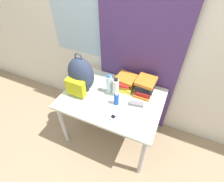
{
  "coord_description": "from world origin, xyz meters",
  "views": [
    {
      "loc": [
        0.55,
        -0.84,
        2.11
      ],
      "look_at": [
        0.0,
        0.39,
        0.82
      ],
      "focal_mm": 28.0,
      "sensor_mm": 36.0,
      "label": 1
    }
  ],
  "objects_px": {
    "backpack": "(80,76)",
    "sunglasses_case": "(137,104)",
    "book_stack_left": "(126,82)",
    "water_bottle": "(109,84)",
    "sunscreen_bottle": "(116,99)",
    "book_stack_center": "(146,86)",
    "sports_bottle": "(116,87)",
    "cell_phone": "(113,117)"
  },
  "relations": [
    {
      "from": "water_bottle",
      "to": "backpack",
      "type": "bearing_deg",
      "value": -163.04
    },
    {
      "from": "water_bottle",
      "to": "book_stack_left",
      "type": "bearing_deg",
      "value": 52.62
    },
    {
      "from": "book_stack_left",
      "to": "water_bottle",
      "type": "height_order",
      "value": "water_bottle"
    },
    {
      "from": "water_bottle",
      "to": "sports_bottle",
      "type": "distance_m",
      "value": 0.09
    },
    {
      "from": "backpack",
      "to": "book_stack_left",
      "type": "bearing_deg",
      "value": 31.48
    },
    {
      "from": "backpack",
      "to": "cell_phone",
      "type": "bearing_deg",
      "value": -25.26
    },
    {
      "from": "book_stack_center",
      "to": "sunscreen_bottle",
      "type": "relative_size",
      "value": 1.75
    },
    {
      "from": "book_stack_center",
      "to": "water_bottle",
      "type": "distance_m",
      "value": 0.41
    },
    {
      "from": "book_stack_center",
      "to": "sunglasses_case",
      "type": "bearing_deg",
      "value": -94.72
    },
    {
      "from": "backpack",
      "to": "water_bottle",
      "type": "height_order",
      "value": "backpack"
    },
    {
      "from": "cell_phone",
      "to": "book_stack_center",
      "type": "bearing_deg",
      "value": 69.88
    },
    {
      "from": "book_stack_left",
      "to": "sunscreen_bottle",
      "type": "relative_size",
      "value": 1.83
    },
    {
      "from": "backpack",
      "to": "sunglasses_case",
      "type": "height_order",
      "value": "backpack"
    },
    {
      "from": "book_stack_center",
      "to": "sports_bottle",
      "type": "distance_m",
      "value": 0.34
    },
    {
      "from": "book_stack_left",
      "to": "cell_phone",
      "type": "distance_m",
      "value": 0.5
    },
    {
      "from": "book_stack_left",
      "to": "water_bottle",
      "type": "bearing_deg",
      "value": -127.38
    },
    {
      "from": "book_stack_center",
      "to": "book_stack_left",
      "type": "bearing_deg",
      "value": 177.98
    },
    {
      "from": "sports_bottle",
      "to": "sunscreen_bottle",
      "type": "bearing_deg",
      "value": -63.78
    },
    {
      "from": "book_stack_left",
      "to": "sunglasses_case",
      "type": "bearing_deg",
      "value": -47.6
    },
    {
      "from": "backpack",
      "to": "cell_phone",
      "type": "distance_m",
      "value": 0.58
    },
    {
      "from": "book_stack_center",
      "to": "cell_phone",
      "type": "bearing_deg",
      "value": -110.12
    },
    {
      "from": "backpack",
      "to": "sunscreen_bottle",
      "type": "bearing_deg",
      "value": -5.76
    },
    {
      "from": "cell_phone",
      "to": "sunglasses_case",
      "type": "xyz_separation_m",
      "value": [
        0.16,
        0.25,
        0.01
      ]
    },
    {
      "from": "sports_bottle",
      "to": "sunscreen_bottle",
      "type": "xyz_separation_m",
      "value": [
        0.06,
        -0.12,
        -0.04
      ]
    },
    {
      "from": "water_bottle",
      "to": "sunscreen_bottle",
      "type": "height_order",
      "value": "water_bottle"
    },
    {
      "from": "backpack",
      "to": "sunglasses_case",
      "type": "bearing_deg",
      "value": 1.91
    },
    {
      "from": "book_stack_left",
      "to": "water_bottle",
      "type": "distance_m",
      "value": 0.22
    },
    {
      "from": "cell_phone",
      "to": "sports_bottle",
      "type": "bearing_deg",
      "value": 108.92
    },
    {
      "from": "sports_bottle",
      "to": "sunscreen_bottle",
      "type": "distance_m",
      "value": 0.14
    },
    {
      "from": "sports_bottle",
      "to": "cell_phone",
      "type": "height_order",
      "value": "sports_bottle"
    },
    {
      "from": "backpack",
      "to": "water_bottle",
      "type": "relative_size",
      "value": 1.98
    },
    {
      "from": "book_stack_left",
      "to": "cell_phone",
      "type": "height_order",
      "value": "book_stack_left"
    },
    {
      "from": "backpack",
      "to": "sunscreen_bottle",
      "type": "height_order",
      "value": "backpack"
    },
    {
      "from": "sports_bottle",
      "to": "cell_phone",
      "type": "bearing_deg",
      "value": -71.08
    },
    {
      "from": "sunscreen_bottle",
      "to": "cell_phone",
      "type": "relative_size",
      "value": 1.67
    },
    {
      "from": "sunglasses_case",
      "to": "cell_phone",
      "type": "bearing_deg",
      "value": -122.08
    },
    {
      "from": "water_bottle",
      "to": "cell_phone",
      "type": "height_order",
      "value": "water_bottle"
    },
    {
      "from": "book_stack_center",
      "to": "cell_phone",
      "type": "xyz_separation_m",
      "value": [
        -0.18,
        -0.49,
        -0.08
      ]
    },
    {
      "from": "book_stack_center",
      "to": "sunglasses_case",
      "type": "xyz_separation_m",
      "value": [
        -0.02,
        -0.23,
        -0.07
      ]
    },
    {
      "from": "book_stack_left",
      "to": "cell_phone",
      "type": "bearing_deg",
      "value": -82.91
    },
    {
      "from": "book_stack_center",
      "to": "sports_bottle",
      "type": "xyz_separation_m",
      "value": [
        -0.28,
        -0.18,
        0.02
      ]
    },
    {
      "from": "backpack",
      "to": "sports_bottle",
      "type": "bearing_deg",
      "value": 11.19
    }
  ]
}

